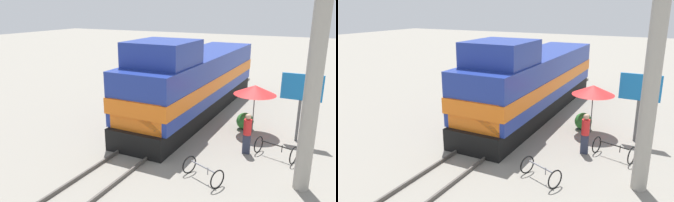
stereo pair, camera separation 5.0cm
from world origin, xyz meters
The scene contains 11 objects.
ground_plane centered at (0.00, 0.00, 0.00)m, with size 120.00×120.00×0.00m, color gray.
rail_near centered at (-0.72, 0.00, 0.07)m, with size 0.08×30.18×0.15m, color #4C4742.
rail_far centered at (0.72, 0.00, 0.07)m, with size 0.08×30.18×0.15m, color #4C4742.
locomotive centered at (0.00, 4.41, 1.91)m, with size 3.05×14.04×4.61m.
utility_pole centered at (6.61, -1.53, 5.27)m, with size 1.80×0.53×10.48m.
vendor_umbrella centered at (3.85, 2.96, 2.21)m, with size 2.06×2.06×2.44m.
billboard_sign centered at (5.95, 2.87, 2.37)m, with size 1.80×0.12×3.21m.
shrub_cluster centered at (3.39, 3.24, 0.44)m, with size 0.87×0.87×0.87m, color #2D722D.
person_bystander centered at (4.19, 0.40, 0.98)m, with size 0.34×0.34×1.79m.
bicycle centered at (5.39, 0.49, 0.38)m, with size 1.75×1.18×0.75m.
bicycle_spare centered at (3.37, -2.63, 0.36)m, with size 1.63×1.23×0.71m.
Camera 1 is at (7.14, -12.70, 6.14)m, focal length 35.00 mm.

